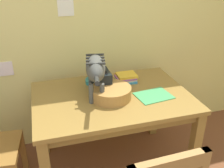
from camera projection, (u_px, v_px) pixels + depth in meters
wall_rear at (86, 17)px, 2.35m from camera, size 5.36×0.11×2.50m
dining_table at (112, 105)px, 2.11m from camera, size 1.24×0.86×0.75m
cat at (95, 68)px, 2.01m from camera, size 0.22×0.64×0.32m
saucer_bowl at (95, 81)px, 2.27m from camera, size 0.18×0.18×0.03m
coffee_mug at (96, 75)px, 2.25m from camera, size 0.13×0.09×0.08m
magazine at (154, 96)px, 2.06m from camera, size 0.30×0.24×0.01m
book_stack at (126, 78)px, 2.29m from camera, size 0.18×0.15×0.07m
wicker_basket at (111, 93)px, 2.01m from camera, size 0.32×0.32×0.09m
toaster at (102, 81)px, 2.12m from camera, size 0.12×0.20×0.18m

